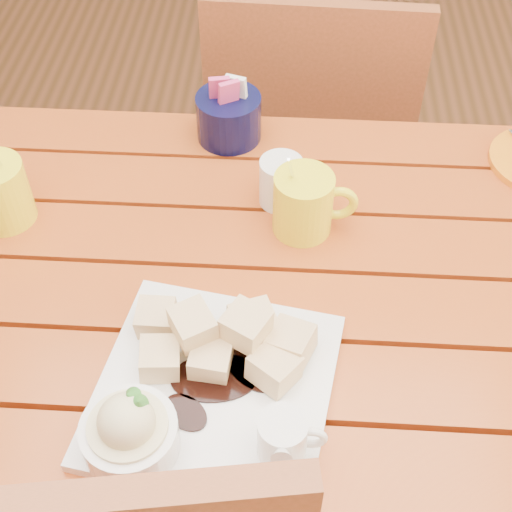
# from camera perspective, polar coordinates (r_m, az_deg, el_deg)

# --- Properties ---
(table) EXTENTS (1.20, 0.79, 0.75)m
(table) POSITION_cam_1_polar(r_m,az_deg,el_deg) (1.02, -2.04, -7.30)
(table) COLOR #A03714
(table) RESTS_ON ground
(dessert_plate) EXTENTS (0.31, 0.31, 0.11)m
(dessert_plate) POSITION_cam_1_polar(r_m,az_deg,el_deg) (0.82, -4.78, -10.79)
(dessert_plate) COLOR white
(dessert_plate) RESTS_ON table
(coffee_mug_right) EXTENTS (0.12, 0.08, 0.14)m
(coffee_mug_right) POSITION_cam_1_polar(r_m,az_deg,el_deg) (0.99, 3.95, 4.27)
(coffee_mug_right) COLOR yellow
(coffee_mug_right) RESTS_ON table
(cream_pitcher) EXTENTS (0.09, 0.08, 0.08)m
(cream_pitcher) POSITION_cam_1_polar(r_m,az_deg,el_deg) (1.03, 2.12, 6.00)
(cream_pitcher) COLOR white
(cream_pitcher) RESTS_ON table
(sugar_caddy) EXTENTS (0.10, 0.10, 0.11)m
(sugar_caddy) POSITION_cam_1_polar(r_m,az_deg,el_deg) (1.15, -2.19, 11.12)
(sugar_caddy) COLOR black
(sugar_caddy) RESTS_ON table
(chair_far) EXTENTS (0.43, 0.43, 0.87)m
(chair_far) POSITION_cam_1_polar(r_m,az_deg,el_deg) (1.59, 4.26, 9.15)
(chair_far) COLOR brown
(chair_far) RESTS_ON ground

